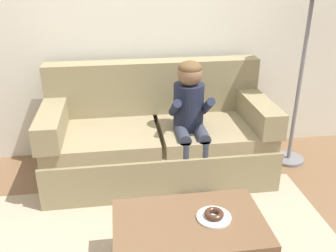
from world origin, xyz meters
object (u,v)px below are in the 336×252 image
at_px(couch, 158,138).
at_px(person_child, 190,113).
at_px(coffee_table, 189,227).
at_px(donut, 214,214).

relative_size(couch, person_child, 1.81).
distance_m(coffee_table, person_child, 1.14).
height_order(coffee_table, donut, donut).
relative_size(coffee_table, person_child, 0.83).
distance_m(coffee_table, donut, 0.17).
bearing_deg(coffee_table, person_child, 78.72).
height_order(couch, person_child, person_child).
xyz_separation_m(couch, person_child, (0.26, -0.21, 0.32)).
relative_size(coffee_table, donut, 7.60).
height_order(couch, donut, couch).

